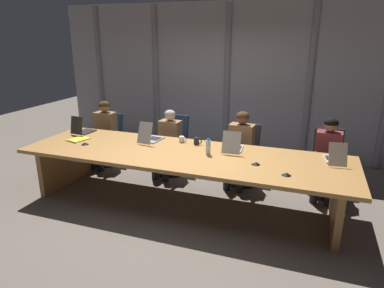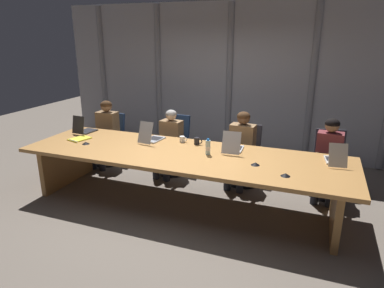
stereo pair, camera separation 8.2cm
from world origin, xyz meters
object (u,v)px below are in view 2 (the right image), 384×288
(office_chair_center, at_px, (244,161))
(coffee_mug_near, at_px, (182,139))
(laptop_left_mid, at_px, (151,137))
(water_bottle_primary, at_px, (208,147))
(office_chair_right_mid, at_px, (329,171))
(laptop_center, at_px, (233,147))
(coffee_mug_far, at_px, (197,141))
(spiral_notepad, at_px, (79,139))
(office_chair_left_end, at_px, (110,144))
(office_chair_left_mid, at_px, (174,151))
(conference_mic_left_side, at_px, (286,175))
(person_left_mid, at_px, (169,139))
(laptop_left_end, at_px, (84,129))
(person_center, at_px, (241,144))
(conference_mic_middle, at_px, (255,164))
(person_left_end, at_px, (105,129))
(conference_mic_right_side, at_px, (86,143))
(laptop_right_mid, at_px, (335,159))
(person_right_mid, at_px, (328,154))

(office_chair_center, xyz_separation_m, coffee_mug_near, (-0.82, -0.61, 0.45))
(laptop_left_mid, relative_size, water_bottle_primary, 2.13)
(laptop_left_mid, xyz_separation_m, office_chair_right_mid, (2.55, 0.74, -0.46))
(laptop_center, distance_m, coffee_mug_near, 0.82)
(coffee_mug_far, relative_size, spiral_notepad, 0.35)
(water_bottle_primary, distance_m, coffee_mug_far, 0.47)
(office_chair_left_end, relative_size, spiral_notepad, 2.54)
(office_chair_left_mid, height_order, conference_mic_left_side, office_chair_left_mid)
(laptop_center, height_order, person_left_mid, person_left_mid)
(laptop_left_end, xyz_separation_m, spiral_notepad, (0.17, -0.35, -0.05))
(office_chair_left_mid, height_order, person_center, person_center)
(conference_mic_middle, bearing_deg, coffee_mug_near, 154.79)
(person_left_end, xyz_separation_m, water_bottle_primary, (2.22, -0.85, 0.18))
(person_left_mid, distance_m, conference_mic_middle, 1.93)
(spiral_notepad, bearing_deg, person_center, 37.89)
(person_left_mid, bearing_deg, conference_mic_right_side, -34.90)
(laptop_left_end, relative_size, laptop_center, 0.86)
(conference_mic_middle, bearing_deg, person_left_mid, 148.30)
(person_left_end, relative_size, conference_mic_middle, 10.65)
(person_left_end, xyz_separation_m, person_center, (2.48, 0.00, -0.00))
(person_center, height_order, coffee_mug_near, person_center)
(laptop_right_mid, xyz_separation_m, office_chair_left_mid, (-2.54, 0.75, -0.45))
(laptop_center, distance_m, coffee_mug_far, 0.57)
(water_bottle_primary, distance_m, conference_mic_middle, 0.70)
(office_chair_left_mid, distance_m, office_chair_right_mid, 2.52)
(conference_mic_left_side, bearing_deg, office_chair_left_end, 157.13)
(person_center, bearing_deg, person_left_end, -85.61)
(laptop_right_mid, height_order, coffee_mug_far, laptop_right_mid)
(conference_mic_left_side, relative_size, conference_mic_right_side, 1.00)
(laptop_left_mid, distance_m, water_bottle_primary, 1.03)
(laptop_left_mid, bearing_deg, person_center, -58.53)
(laptop_left_mid, xyz_separation_m, person_left_mid, (0.03, 0.57, -0.19))
(office_chair_left_mid, xyz_separation_m, coffee_mug_near, (0.42, -0.61, 0.44))
(person_center, relative_size, person_right_mid, 1.00)
(person_left_end, xyz_separation_m, coffee_mug_near, (1.69, -0.45, 0.13))
(laptop_right_mid, bearing_deg, laptop_center, 82.09)
(conference_mic_left_side, height_order, conference_mic_middle, same)
(laptop_right_mid, bearing_deg, coffee_mug_near, 78.50)
(laptop_right_mid, bearing_deg, person_left_mid, 69.41)
(person_left_end, relative_size, spiral_notepad, 3.30)
(office_chair_right_mid, height_order, person_right_mid, person_right_mid)
(person_center, bearing_deg, office_chair_right_mid, 101.13)
(coffee_mug_far, xyz_separation_m, spiral_notepad, (-1.78, -0.41, -0.04))
(office_chair_left_end, bearing_deg, conference_mic_right_side, 28.79)
(spiral_notepad, bearing_deg, person_left_mid, 55.50)
(person_left_mid, height_order, spiral_notepad, person_left_mid)
(coffee_mug_near, relative_size, conference_mic_left_side, 1.11)
(person_left_mid, relative_size, spiral_notepad, 3.11)
(office_chair_left_mid, distance_m, conference_mic_right_side, 1.55)
(coffee_mug_far, distance_m, spiral_notepad, 1.83)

